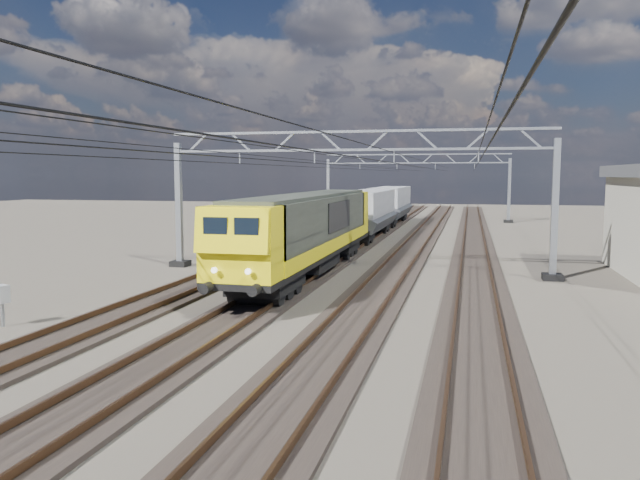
% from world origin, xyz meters
% --- Properties ---
extents(ground, '(160.00, 160.00, 0.00)m').
position_xyz_m(ground, '(0.00, 0.00, 0.00)').
color(ground, black).
rests_on(ground, ground).
extents(track_outer_west, '(2.60, 140.00, 0.30)m').
position_xyz_m(track_outer_west, '(-6.00, 0.00, 0.07)').
color(track_outer_west, black).
rests_on(track_outer_west, ground).
extents(track_loco, '(2.60, 140.00, 0.30)m').
position_xyz_m(track_loco, '(-2.00, 0.00, 0.07)').
color(track_loco, black).
rests_on(track_loco, ground).
extents(track_inner_east, '(2.60, 140.00, 0.30)m').
position_xyz_m(track_inner_east, '(2.00, 0.00, 0.07)').
color(track_inner_east, black).
rests_on(track_inner_east, ground).
extents(track_outer_east, '(2.60, 140.00, 0.30)m').
position_xyz_m(track_outer_east, '(6.00, 0.00, 0.07)').
color(track_outer_east, black).
rests_on(track_outer_east, ground).
extents(catenary_gantry_mid, '(19.90, 0.90, 7.11)m').
position_xyz_m(catenary_gantry_mid, '(0.00, 4.00, 3.91)').
color(catenary_gantry_mid, '#999FA7').
rests_on(catenary_gantry_mid, ground).
extents(catenary_gantry_far, '(19.90, 0.90, 7.11)m').
position_xyz_m(catenary_gantry_far, '(0.00, 40.00, 3.91)').
color(catenary_gantry_far, '#999FA7').
rests_on(catenary_gantry_far, ground).
extents(overhead_wires, '(12.03, 140.00, 0.53)m').
position_xyz_m(overhead_wires, '(0.00, 8.00, 5.75)').
color(overhead_wires, black).
rests_on(overhead_wires, ground).
extents(locomotive, '(2.76, 21.10, 3.62)m').
position_xyz_m(locomotive, '(-2.00, 2.76, 2.33)').
color(locomotive, black).
rests_on(locomotive, ground).
extents(hopper_wagon_lead, '(3.38, 13.00, 3.25)m').
position_xyz_m(hopper_wagon_lead, '(-2.00, 20.45, 2.23)').
color(hopper_wagon_lead, black).
rests_on(hopper_wagon_lead, ground).
extents(hopper_wagon_mid, '(3.38, 13.00, 3.25)m').
position_xyz_m(hopper_wagon_mid, '(-2.00, 34.65, 2.23)').
color(hopper_wagon_mid, black).
rests_on(hopper_wagon_mid, ground).
extents(trackside_cabinet, '(0.55, 0.49, 1.37)m').
position_xyz_m(trackside_cabinet, '(-9.01, -9.75, 1.05)').
color(trackside_cabinet, '#999FA7').
rests_on(trackside_cabinet, ground).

